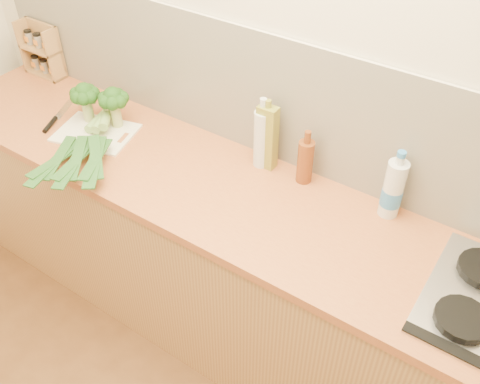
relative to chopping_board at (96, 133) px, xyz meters
The scene contains 14 objects.
room_shell 0.89m from the chopping_board, 21.07° to the left, with size 3.50×3.50×3.50m.
counter 0.92m from the chopping_board, ahead, with size 3.20×0.62×0.90m.
chopping_board is the anchor object (origin of this frame).
broccoli_left 0.17m from the chopping_board, 149.47° to the left, with size 0.13×0.14×0.19m.
broccoli_right 0.17m from the chopping_board, 64.67° to the left, with size 0.14×0.14×0.19m.
leek_front 0.04m from the chopping_board, 126.83° to the right, with size 0.22×0.70×0.04m.
leek_mid 0.08m from the chopping_board, 46.68° to the right, with size 0.31×0.59×0.04m.
leek_back 0.10m from the chopping_board, 12.15° to the right, with size 0.44×0.56×0.04m.
chefs_knife 0.23m from the chopping_board, 169.53° to the right, with size 0.14×0.28×0.02m.
spice_rack 0.68m from the chopping_board, 157.17° to the left, with size 0.23×0.09×0.28m.
oil_tin 0.80m from the chopping_board, 17.20° to the left, with size 0.08×0.05×0.31m.
glass_bottle 0.78m from the chopping_board, 17.48° to the left, with size 0.07×0.07×0.31m.
amber_bottle 0.96m from the chopping_board, 14.20° to the left, with size 0.06×0.06×0.24m.
water_bottle 1.31m from the chopping_board, 10.63° to the left, with size 0.08×0.08×0.27m.
Camera 1 is at (0.86, -0.10, 2.27)m, focal length 40.00 mm.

